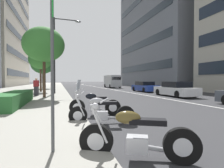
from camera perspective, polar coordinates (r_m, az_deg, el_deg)
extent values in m
cube|color=gray|center=(32.58, -24.83, -1.34)|extent=(160.00, 10.18, 0.15)
cube|color=silver|center=(38.17, -5.23, -0.99)|extent=(110.00, 0.16, 0.01)
cylinder|color=black|center=(3.35, -5.33, -18.55)|extent=(0.40, 0.62, 0.64)
cylinder|color=silver|center=(3.35, -5.33, -18.55)|extent=(0.26, 0.34, 0.32)
cylinder|color=black|center=(3.31, 22.60, -18.85)|extent=(0.40, 0.62, 0.64)
cylinder|color=silver|center=(3.31, 22.60, -18.85)|extent=(0.26, 0.34, 0.32)
cube|color=silver|center=(3.25, 8.55, -19.49)|extent=(0.41, 0.46, 0.28)
cube|color=black|center=(3.12, 11.95, -12.35)|extent=(0.49, 0.67, 0.10)
ellipsoid|color=brown|center=(3.12, 5.39, -11.22)|extent=(0.43, 0.52, 0.24)
cylinder|color=silver|center=(3.17, -4.25, -13.88)|extent=(0.19, 0.30, 0.64)
cylinder|color=silver|center=(3.30, -3.63, -13.26)|extent=(0.19, 0.30, 0.64)
cylinder|color=silver|center=(3.13, -2.52, -5.59)|extent=(0.55, 0.31, 0.04)
sphere|color=silver|center=(3.19, -5.70, -7.64)|extent=(0.14, 0.14, 0.14)
cylinder|color=silver|center=(3.42, 13.61, -20.40)|extent=(0.40, 0.65, 0.16)
cylinder|color=black|center=(5.73, -11.46, -10.38)|extent=(0.26, 0.61, 0.60)
cylinder|color=silver|center=(5.73, -11.46, -10.38)|extent=(0.20, 0.32, 0.30)
cylinder|color=black|center=(5.73, 4.64, -10.36)|extent=(0.26, 0.61, 0.60)
cylinder|color=silver|center=(5.73, 4.64, -10.36)|extent=(0.20, 0.32, 0.30)
cube|color=silver|center=(5.68, -3.41, -10.62)|extent=(0.34, 0.43, 0.28)
cube|color=black|center=(5.61, -1.57, -6.46)|extent=(0.37, 0.67, 0.10)
ellipsoid|color=#B2B2B7|center=(5.61, -5.16, -5.86)|extent=(0.34, 0.50, 0.24)
cylinder|color=silver|center=(5.60, -10.75, -7.47)|extent=(0.12, 0.32, 0.64)
cylinder|color=silver|center=(5.74, -10.57, -7.26)|extent=(0.12, 0.32, 0.64)
cylinder|color=silver|center=(5.61, -9.87, -2.79)|extent=(0.59, 0.18, 0.04)
sphere|color=silver|center=(5.64, -11.69, -3.99)|extent=(0.14, 0.14, 0.14)
cylinder|color=silver|center=(5.85, -0.61, -11.34)|extent=(0.25, 0.69, 0.16)
cylinder|color=black|center=(7.31, -11.72, -7.66)|extent=(0.35, 0.65, 0.66)
cylinder|color=silver|center=(7.31, -11.72, -7.66)|extent=(0.24, 0.35, 0.33)
cylinder|color=black|center=(7.05, 0.33, -7.96)|extent=(0.35, 0.65, 0.66)
cylinder|color=silver|center=(7.05, 0.33, -7.96)|extent=(0.24, 0.35, 0.33)
cube|color=silver|center=(7.14, -5.81, -7.98)|extent=(0.38, 0.45, 0.28)
cube|color=black|center=(7.06, -4.37, -4.68)|extent=(0.44, 0.68, 0.10)
ellipsoid|color=black|center=(7.12, -7.17, -4.15)|extent=(0.39, 0.52, 0.24)
cylinder|color=silver|center=(7.18, -11.27, -5.35)|extent=(0.16, 0.31, 0.64)
cylinder|color=silver|center=(7.31, -10.97, -5.23)|extent=(0.16, 0.31, 0.64)
cylinder|color=silver|center=(7.19, -10.52, -1.71)|extent=(0.57, 0.25, 0.04)
sphere|color=silver|center=(7.24, -11.89, -2.65)|extent=(0.14, 0.14, 0.14)
cube|color=#B2BCC6|center=(7.21, -11.29, -0.27)|extent=(0.45, 0.27, 0.44)
cylinder|color=silver|center=(7.26, -3.41, -8.75)|extent=(0.34, 0.67, 0.16)
cube|color=silver|center=(16.48, 20.58, -2.21)|extent=(4.52, 1.97, 0.69)
cube|color=black|center=(16.31, 20.98, -0.15)|extent=(2.20, 1.75, 0.51)
cylinder|color=black|center=(17.25, 15.41, -2.64)|extent=(0.63, 0.24, 0.62)
cylinder|color=black|center=(18.18, 19.95, -2.48)|extent=(0.63, 0.24, 0.62)
cylinder|color=black|center=(14.81, 21.35, -3.30)|extent=(0.63, 0.24, 0.62)
cylinder|color=black|center=(15.88, 26.20, -3.05)|extent=(0.63, 0.24, 0.62)
cube|color=navy|center=(22.35, 10.99, -1.28)|extent=(4.44, 1.85, 0.69)
cube|color=black|center=(22.35, 10.97, 0.22)|extent=(2.32, 1.69, 0.47)
cylinder|color=black|center=(23.30, 7.51, -1.62)|extent=(0.62, 0.23, 0.62)
cylinder|color=black|center=(24.03, 11.10, -1.55)|extent=(0.62, 0.23, 0.62)
cylinder|color=black|center=(20.69, 10.86, -1.99)|extent=(0.62, 0.23, 0.62)
cylinder|color=black|center=(21.50, 14.76, -1.89)|extent=(0.62, 0.23, 0.62)
cube|color=silver|center=(34.17, 0.07, 1.03)|extent=(5.27, 2.18, 2.27)
cube|color=black|center=(31.71, 1.54, 1.91)|extent=(0.06, 1.78, 0.56)
cylinder|color=black|center=(35.61, -2.29, -0.57)|extent=(0.72, 0.27, 0.72)
cylinder|color=black|center=(36.18, 0.63, -0.54)|extent=(0.72, 0.27, 0.72)
cylinder|color=black|center=(32.20, -0.55, -0.75)|extent=(0.72, 0.27, 0.72)
cylinder|color=black|center=(32.83, 2.63, -0.71)|extent=(0.72, 0.27, 0.72)
cylinder|color=#47494C|center=(3.23, -19.55, 3.57)|extent=(0.06, 0.06, 2.87)
cube|color=#1E8C33|center=(3.48, -19.43, 23.46)|extent=(0.32, 0.02, 0.40)
cylinder|color=#232326|center=(18.17, -18.99, 9.12)|extent=(0.18, 0.18, 7.65)
cylinder|color=#232326|center=(19.06, -15.24, 20.31)|extent=(0.10, 2.39, 0.10)
ellipsoid|color=slate|center=(19.11, -11.42, 20.01)|extent=(0.44, 0.60, 0.20)
cube|color=#194C99|center=(18.01, -19.04, 12.62)|extent=(0.56, 0.03, 1.10)
cube|color=#194C99|center=(18.69, -18.98, 12.20)|extent=(0.56, 0.03, 1.10)
cube|color=#28602D|center=(10.36, -30.26, -4.30)|extent=(5.39, 1.10, 0.68)
cylinder|color=#473323|center=(13.91, -21.99, 1.70)|extent=(0.22, 0.22, 2.89)
ellipsoid|color=#387A33|center=(14.18, -22.08, 12.26)|extent=(3.08, 3.08, 2.62)
cylinder|color=#473323|center=(21.26, -23.00, 1.29)|extent=(0.22, 0.22, 2.74)
ellipsoid|color=#387A33|center=(21.40, -23.06, 7.64)|extent=(2.65, 2.65, 2.26)
cylinder|color=#473323|center=(30.22, -22.37, 1.13)|extent=(0.22, 0.22, 2.64)
ellipsoid|color=#265B28|center=(30.34, -22.41, 6.32)|extent=(3.80, 3.80, 3.23)
cube|color=#2D2D33|center=(15.86, -24.27, -2.20)|extent=(0.32, 0.37, 0.78)
cube|color=maroon|center=(15.84, -24.29, 0.18)|extent=(0.36, 0.46, 0.54)
sphere|color=beige|center=(15.84, -24.30, 1.53)|extent=(0.21, 0.21, 0.21)
cube|color=#2D3842|center=(38.06, 9.52, 5.42)|extent=(22.16, 0.08, 1.50)
cube|color=#2D3842|center=(38.77, 9.55, 12.95)|extent=(22.16, 0.08, 1.50)
cube|color=#2D3842|center=(40.12, 9.57, 20.09)|extent=(22.16, 0.08, 1.50)
cube|color=#2D3842|center=(53.70, -28.46, 3.00)|extent=(26.10, 0.08, 1.50)
cube|color=#2D3842|center=(54.10, -28.51, 8.33)|extent=(26.10, 0.08, 1.50)
cube|color=#2D3842|center=(54.97, -28.57, 13.54)|extent=(26.10, 0.08, 1.50)
cube|color=#2D3842|center=(56.27, -28.62, 18.55)|extent=(26.10, 0.08, 1.50)
cube|color=#2D3842|center=(57.99, -28.68, 23.30)|extent=(26.10, 0.08, 1.50)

